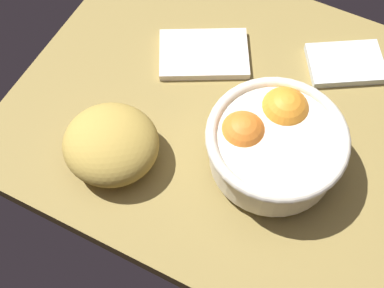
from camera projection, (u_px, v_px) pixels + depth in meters
ground_plane at (238, 118)px, 85.57cm from camera, size 70.31×56.43×3.00cm
fruit_bowl at (273, 142)px, 75.26cm from camera, size 20.05×20.05×10.19cm
bread_loaf at (111, 144)px, 76.94cm from camera, size 17.35×16.99×7.82cm
napkin_folded at (204, 54)px, 89.23cm from camera, size 17.82×15.81×1.31cm
napkin_spare at (346, 63)px, 88.22cm from camera, size 14.91×13.61×1.34cm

